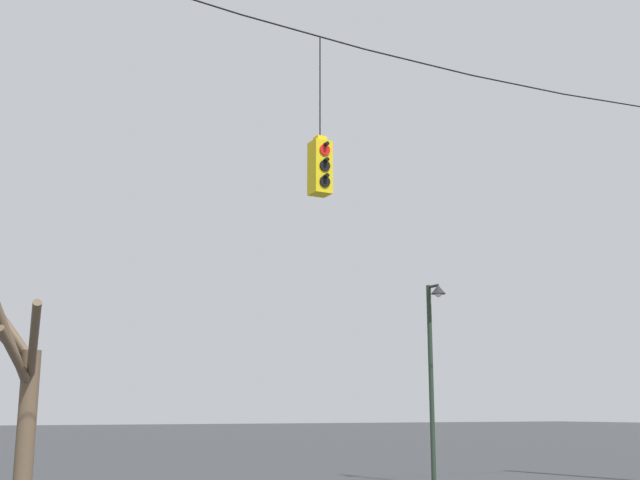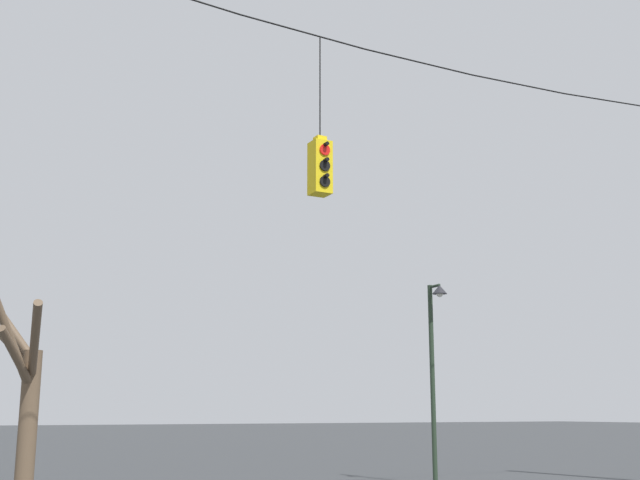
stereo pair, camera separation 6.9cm
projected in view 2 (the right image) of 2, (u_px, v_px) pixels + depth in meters
name	position (u px, v px, depth m)	size (l,w,h in m)	color
span_wire	(420.00, 55.00, 15.88)	(17.88, 0.03, 0.54)	black
traffic_light_near_right_pole	(320.00, 166.00, 14.29)	(0.34, 0.46, 3.02)	yellow
street_lamp	(435.00, 350.00, 20.04)	(0.37, 0.66, 4.90)	#233323
bare_tree	(20.00, 381.00, 16.61)	(1.60, 4.29, 4.84)	brown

